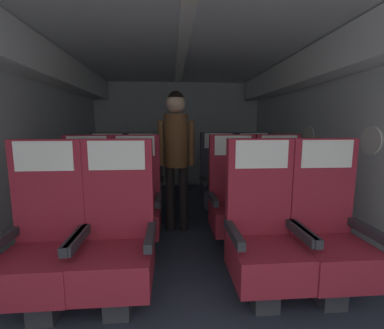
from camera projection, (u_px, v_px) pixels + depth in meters
The scene contains 15 objects.
ground at pixel (185, 239), 2.96m from camera, with size 3.66×5.85×0.02m, color #2D3342.
fuselage_shell at pixel (183, 99), 3.00m from camera, with size 3.54×5.50×2.21m.
seat_a_left_window at pixel (44, 244), 1.73m from camera, with size 0.51×0.49×1.18m.
seat_a_left_aisle at pixel (118, 241), 1.77m from camera, with size 0.51×0.49×1.18m.
seat_a_right_aisle at pixel (328, 235), 1.86m from camera, with size 0.51×0.49×1.18m.
seat_a_right_window at pixel (263, 237), 1.84m from camera, with size 0.51×0.49×1.18m.
seat_b_left_window at pixel (87, 206), 2.56m from camera, with size 0.51×0.49×1.18m.
seat_b_left_aisle at pixel (136, 204), 2.60m from camera, with size 0.51×0.49×1.18m.
seat_b_right_aisle at pixel (280, 201), 2.72m from camera, with size 0.51×0.49×1.18m.
seat_b_right_window at pixel (234, 202), 2.68m from camera, with size 0.51×0.49×1.18m.
seat_c_left_window at pixel (108, 186), 3.40m from camera, with size 0.51×0.49×1.18m.
seat_c_left_aisle at pixel (144, 185), 3.43m from camera, with size 0.51×0.49×1.18m.
seat_c_right_aisle at pixel (254, 183), 3.56m from camera, with size 0.51×0.49×1.18m.
seat_c_right_window at pixel (219, 184), 3.52m from camera, with size 0.51×0.49×1.18m.
flight_attendant at pixel (176, 146), 3.08m from camera, with size 0.43×0.28×1.66m.
Camera 1 is at (-0.14, -0.08, 1.27)m, focal length 24.41 mm.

